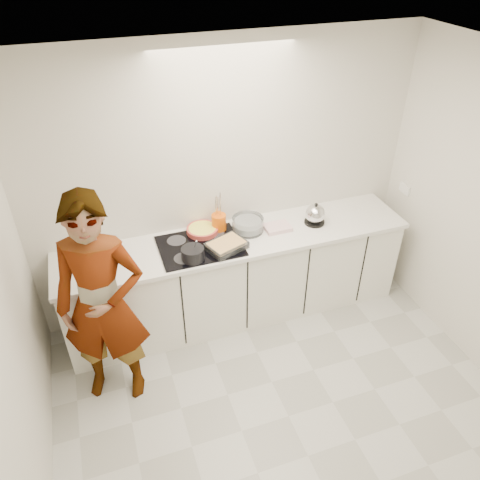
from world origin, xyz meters
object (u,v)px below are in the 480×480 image
object	(u,v)px
hob	(200,246)
saucepan	(193,254)
kettle	(315,215)
mixing_bowl	(248,225)
utensil_crock	(219,223)
cook	(102,305)
tart_dish	(202,230)
baking_dish	(226,245)

from	to	relation	value
hob	saucepan	distance (m)	0.21
kettle	saucepan	bearing A→B (deg)	-171.24
saucepan	mixing_bowl	size ratio (longest dim) A/B	0.65
utensil_crock	cook	distance (m)	1.33
tart_dish	baking_dish	size ratio (longest dim) A/B	0.92
baking_dish	utensil_crock	distance (m)	0.32
hob	utensil_crock	xyz separation A→B (m)	(0.23, 0.19, 0.08)
hob	tart_dish	xyz separation A→B (m)	(0.08, 0.19, 0.03)
kettle	utensil_crock	bearing A→B (deg)	168.80
hob	saucepan	size ratio (longest dim) A/B	2.93
utensil_crock	mixing_bowl	bearing A→B (deg)	-19.82
tart_dish	baking_dish	xyz separation A→B (m)	(0.13, -0.32, 0.01)
kettle	utensil_crock	size ratio (longest dim) A/B	1.42
utensil_crock	kettle	bearing A→B (deg)	-11.20
tart_dish	cook	world-z (taller)	cook
tart_dish	cook	bearing A→B (deg)	-143.79
tart_dish	saucepan	bearing A→B (deg)	-116.54
kettle	cook	distance (m)	2.09
tart_dish	utensil_crock	distance (m)	0.16
baking_dish	mixing_bowl	xyz separation A→B (m)	(0.28, 0.23, 0.01)
hob	cook	xyz separation A→B (m)	(-0.89, -0.51, 0.01)
tart_dish	saucepan	distance (m)	0.41
hob	utensil_crock	distance (m)	0.31
hob	mixing_bowl	distance (m)	0.50
tart_dish	baking_dish	distance (m)	0.34
saucepan	cook	distance (m)	0.85
baking_dish	cook	xyz separation A→B (m)	(-1.09, -0.39, -0.03)
hob	tart_dish	distance (m)	0.21
utensil_crock	cook	bearing A→B (deg)	-147.84
mixing_bowl	saucepan	bearing A→B (deg)	-154.98
saucepan	mixing_bowl	xyz separation A→B (m)	(0.59, 0.28, -0.01)
saucepan	baking_dish	size ratio (longest dim) A/B	0.63
utensil_crock	saucepan	bearing A→B (deg)	-132.98
utensil_crock	cook	size ratio (longest dim) A/B	0.09
hob	cook	distance (m)	1.03
baking_dish	kettle	size ratio (longest dim) A/B	1.64
tart_dish	baking_dish	world-z (taller)	baking_dish
saucepan	cook	xyz separation A→B (m)	(-0.78, -0.34, -0.05)
hob	baking_dish	world-z (taller)	baking_dish
hob	mixing_bowl	xyz separation A→B (m)	(0.48, 0.10, 0.06)
saucepan	utensil_crock	size ratio (longest dim) A/B	1.48
hob	baking_dish	size ratio (longest dim) A/B	1.86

